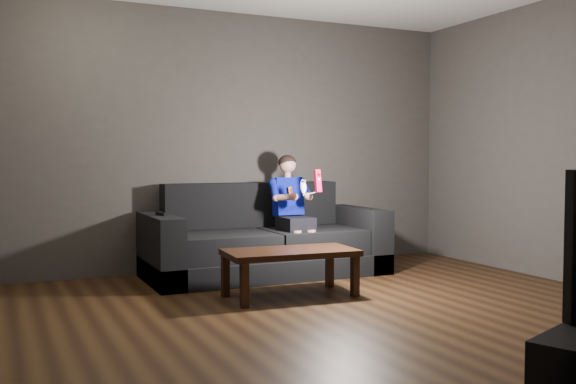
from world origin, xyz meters
name	(u,v)px	position (x,y,z in m)	size (l,w,h in m)	color
floor	(359,320)	(0.00, 0.00, 0.00)	(5.00, 5.00, 0.00)	black
back_wall	(238,141)	(0.00, 2.50, 1.35)	(5.00, 0.04, 2.70)	#3B3634
sofa	(265,245)	(0.08, 1.96, 0.30)	(2.36, 1.02, 0.91)	black
child	(292,201)	(0.35, 1.89, 0.74)	(0.43, 0.53, 1.06)	black
wii_remote_red	(318,181)	(0.43, 1.48, 0.95)	(0.05, 0.08, 0.22)	red
nunchuk_white	(303,187)	(0.28, 1.49, 0.90)	(0.07, 0.10, 0.15)	white
wii_remote_black	(161,214)	(-0.98, 1.87, 0.66)	(0.08, 0.16, 0.03)	black
coffee_table	(290,256)	(-0.12, 0.93, 0.35)	(1.13, 0.62, 0.40)	black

